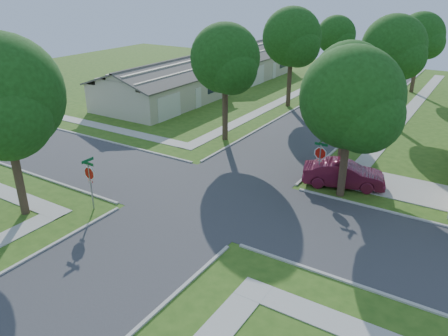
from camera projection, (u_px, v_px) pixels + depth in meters
ground at (212, 197)px, 25.50m from camera, size 100.00×100.00×0.00m
road_ns at (212, 197)px, 25.50m from camera, size 7.00×100.00×0.02m
sidewalk_ne at (410, 110)px, 42.76m from camera, size 1.20×40.00×0.04m
sidewalk_nw at (295, 94)px, 48.72m from camera, size 1.20×40.00×0.04m
driveway at (380, 183)px, 27.16m from camera, size 8.80×3.60×0.05m
stop_sign_sw at (90, 175)px, 23.34m from camera, size 1.05×0.80×2.98m
stop_sign_ne at (320, 155)px, 26.07m from camera, size 1.05×0.80×2.98m
tree_e_near at (350, 82)px, 27.97m from camera, size 4.97×4.80×8.28m
tree_e_mid at (394, 50)px, 37.07m from camera, size 5.59×5.40×9.21m
tree_e_far at (421, 38)px, 47.30m from camera, size 5.17×5.00×8.72m
tree_w_near at (226, 62)px, 32.38m from camera, size 5.38×5.20×8.97m
tree_w_mid at (292, 40)px, 41.58m from camera, size 5.80×5.60×9.56m
tree_w_far at (336, 37)px, 52.09m from camera, size 4.76×4.60×8.04m
tree_sw_corner at (4, 100)px, 21.23m from camera, size 6.21×6.00×9.55m
tree_ne_corner at (352, 103)px, 23.47m from camera, size 5.80×5.60×8.66m
house_nw_near at (162, 89)px, 44.40m from camera, size 8.42×13.60×4.23m
house_nw_far at (245, 64)px, 57.64m from camera, size 8.42×13.60×4.23m
car_driveway at (344, 174)px, 26.54m from camera, size 5.14×3.06×1.60m
car_curb_east at (364, 93)px, 45.80m from camera, size 2.24×4.85×1.61m
car_curb_west at (378, 70)px, 58.82m from camera, size 1.73×4.22×1.22m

